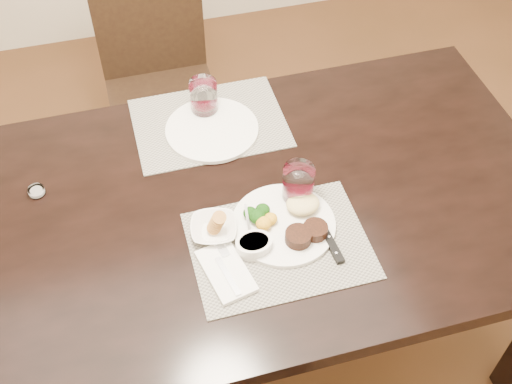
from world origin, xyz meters
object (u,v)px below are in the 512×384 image
object	(u,v)px
chair_far	(159,74)
dinner_plate	(289,222)
far_plate	(212,129)
steak_knife	(329,238)
cracker_bowl	(214,228)
wine_glass_near	(298,186)

from	to	relation	value
chair_far	dinner_plate	size ratio (longest dim) A/B	3.23
dinner_plate	far_plate	size ratio (longest dim) A/B	0.98
chair_far	steak_knife	distance (m)	1.18
chair_far	cracker_bowl	distance (m)	1.05
cracker_bowl	wine_glass_near	distance (m)	0.26
chair_far	far_plate	size ratio (longest dim) A/B	3.18
chair_far	steak_knife	size ratio (longest dim) A/B	3.53
chair_far	wine_glass_near	xyz separation A→B (m)	(0.25, -0.96, 0.30)
dinner_plate	far_plate	xyz separation A→B (m)	(-0.12, 0.41, -0.01)
dinner_plate	wine_glass_near	distance (m)	0.11
dinner_plate	far_plate	world-z (taller)	dinner_plate
dinner_plate	wine_glass_near	xyz separation A→B (m)	(0.05, 0.08, 0.04)
steak_knife	wine_glass_near	world-z (taller)	wine_glass_near
cracker_bowl	far_plate	distance (m)	0.39
cracker_bowl	wine_glass_near	bearing A→B (deg)	12.31
steak_knife	wine_glass_near	size ratio (longest dim) A/B	2.16
dinner_plate	steak_knife	bearing A→B (deg)	-33.70
steak_knife	far_plate	size ratio (longest dim) A/B	0.90
steak_knife	far_plate	distance (m)	0.52
chair_far	far_plate	bearing A→B (deg)	-82.25
dinner_plate	wine_glass_near	bearing A→B (deg)	63.61
steak_knife	cracker_bowl	world-z (taller)	cracker_bowl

